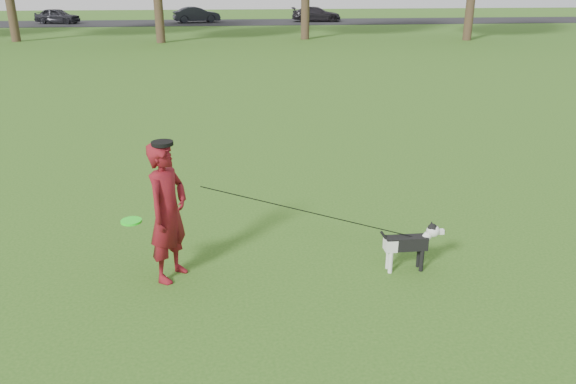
{
  "coord_description": "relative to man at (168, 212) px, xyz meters",
  "views": [
    {
      "loc": [
        -0.58,
        -6.31,
        3.27
      ],
      "look_at": [
        0.08,
        -0.28,
        0.95
      ],
      "focal_mm": 35.0,
      "sensor_mm": 36.0,
      "label": 1
    }
  ],
  "objects": [
    {
      "name": "ground",
      "position": [
        1.29,
        0.41,
        -0.81
      ],
      "size": [
        120.0,
        120.0,
        0.0
      ],
      "primitive_type": "plane",
      "color": "#285116",
      "rests_on": "ground"
    },
    {
      "name": "road",
      "position": [
        1.29,
        40.41,
        -0.8
      ],
      "size": [
        120.0,
        7.0,
        0.02
      ],
      "primitive_type": "cube",
      "color": "black",
      "rests_on": "ground"
    },
    {
      "name": "man",
      "position": [
        0.0,
        0.0,
        0.0
      ],
      "size": [
        0.63,
        0.71,
        1.63
      ],
      "primitive_type": "imported",
      "rotation": [
        0.0,
        0.0,
        1.06
      ],
      "color": "#5D0D1C",
      "rests_on": "ground"
    },
    {
      "name": "dog",
      "position": [
        2.8,
        -0.14,
        -0.45
      ],
      "size": [
        0.79,
        0.16,
        0.6
      ],
      "color": "black",
      "rests_on": "ground"
    },
    {
      "name": "car_left",
      "position": [
        -11.89,
        40.41,
        -0.23
      ],
      "size": [
        3.55,
        2.16,
        1.13
      ],
      "primitive_type": "imported",
      "rotation": [
        0.0,
        0.0,
        1.3
      ],
      "color": "black",
      "rests_on": "road"
    },
    {
      "name": "car_mid",
      "position": [
        -1.39,
        40.41,
        -0.21
      ],
      "size": [
        3.76,
        2.04,
        1.17
      ],
      "primitive_type": "imported",
      "rotation": [
        0.0,
        0.0,
        1.81
      ],
      "color": "black",
      "rests_on": "road"
    },
    {
      "name": "car_right",
      "position": [
        8.06,
        40.41,
        -0.23
      ],
      "size": [
        4.01,
        1.85,
        1.13
      ],
      "primitive_type": "imported",
      "rotation": [
        0.0,
        0.0,
        1.5
      ],
      "color": "black",
      "rests_on": "road"
    },
    {
      "name": "man_held_items",
      "position": [
        1.61,
        -0.09,
        -0.04
      ],
      "size": [
        3.41,
        0.35,
        1.23
      ],
      "color": "#21F31E",
      "rests_on": "ground"
    }
  ]
}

